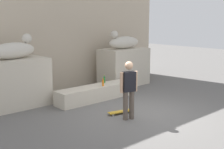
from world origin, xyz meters
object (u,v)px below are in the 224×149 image
(skateboard, at_px, (121,112))
(bottle_green, at_px, (104,80))
(statue_reclining_right, at_px, (123,42))
(bottle_orange, at_px, (103,83))
(skater, at_px, (129,88))
(statue_reclining_left, at_px, (14,50))

(skateboard, distance_m, bottle_green, 2.19)
(skateboard, xyz_separation_m, bottle_green, (0.96, 1.88, 0.57))
(statue_reclining_right, bearing_deg, bottle_green, 27.95)
(skateboard, bearing_deg, bottle_orange, 83.14)
(skater, bearing_deg, statue_reclining_left, 135.29)
(statue_reclining_right, relative_size, skateboard, 1.95)
(statue_reclining_left, xyz_separation_m, skateboard, (1.98, -2.84, -1.79))
(statue_reclining_left, distance_m, skater, 3.91)
(statue_reclining_left, xyz_separation_m, bottle_orange, (2.56, -1.33, -1.23))
(statue_reclining_left, relative_size, statue_reclining_right, 1.04)
(statue_reclining_left, height_order, skater, statue_reclining_left)
(skater, xyz_separation_m, skateboard, (0.18, 0.51, -0.86))
(skateboard, relative_size, bottle_orange, 2.87)
(skater, relative_size, skateboard, 2.03)
(bottle_green, bearing_deg, bottle_orange, -135.66)
(statue_reclining_right, bearing_deg, bottle_orange, 31.51)
(statue_reclining_right, xyz_separation_m, skateboard, (-2.84, -2.83, -1.79))
(statue_reclining_left, height_order, bottle_green, statue_reclining_left)
(statue_reclining_left, relative_size, skateboard, 2.04)
(statue_reclining_left, bearing_deg, statue_reclining_right, -11.24)
(statue_reclining_left, bearing_deg, skateboard, -66.19)
(skater, distance_m, skateboard, 1.01)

